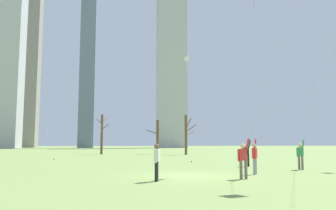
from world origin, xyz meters
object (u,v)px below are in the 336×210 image
(kite_flyer_midfield_right_yellow, at_px, (255,128))
(bare_tree_rightmost, at_px, (186,134))
(kite_flyer_midfield_left_green, at_px, (324,73))
(distant_kite_low_near_trees_white, at_px, (185,65))
(bare_tree_left_of_center, at_px, (157,136))
(bare_tree_far_right_edge, at_px, (102,133))
(kite_flyer_foreground_left_orange, at_px, (259,138))
(kite_flyer_foreground_right_purple, at_px, (255,131))
(bystander_strolling_midfield, at_px, (157,160))

(kite_flyer_midfield_right_yellow, bearing_deg, bare_tree_rightmost, 82.01)
(kite_flyer_midfield_left_green, bearing_deg, distant_kite_low_near_trees_white, 91.38)
(kite_flyer_midfield_right_yellow, distance_m, bare_tree_rightmost, 34.10)
(distant_kite_low_near_trees_white, height_order, bare_tree_left_of_center, distant_kite_low_near_trees_white)
(bare_tree_left_of_center, relative_size, bare_tree_far_right_edge, 0.88)
(bare_tree_left_of_center, bearing_deg, kite_flyer_foreground_left_orange, -84.71)
(kite_flyer_midfield_left_green, xyz_separation_m, bare_tree_far_right_edge, (-13.00, 35.14, -2.59))
(kite_flyer_foreground_right_purple, height_order, bare_tree_left_of_center, kite_flyer_foreground_right_purple)
(kite_flyer_foreground_right_purple, height_order, kite_flyer_midfield_left_green, kite_flyer_midfield_left_green)
(kite_flyer_foreground_left_orange, relative_size, distant_kite_low_near_trees_white, 0.77)
(kite_flyer_foreground_right_purple, relative_size, kite_flyer_foreground_left_orange, 1.10)
(bystander_strolling_midfield, xyz_separation_m, bare_tree_rightmost, (9.46, 34.02, 2.14))
(bystander_strolling_midfield, xyz_separation_m, bare_tree_left_of_center, (5.83, 38.31, 1.87))
(kite_flyer_foreground_left_orange, xyz_separation_m, distant_kite_low_near_trees_white, (0.95, 26.82, 11.38))
(bystander_strolling_midfield, bearing_deg, distant_kite_low_near_trees_white, 74.70)
(kite_flyer_midfield_left_green, bearing_deg, kite_flyer_midfield_right_yellow, -154.68)
(kite_flyer_foreground_right_purple, bearing_deg, bare_tree_left_of_center, 90.04)
(kite_flyer_foreground_right_purple, bearing_deg, distant_kite_low_near_trees_white, 83.42)
(kite_flyer_midfield_right_yellow, distance_m, bystander_strolling_midfield, 4.95)
(bare_tree_far_right_edge, bearing_deg, distant_kite_low_near_trees_white, -14.17)
(distant_kite_low_near_trees_white, distance_m, bare_tree_rightmost, 10.38)
(bystander_strolling_midfield, bearing_deg, kite_flyer_midfield_right_yellow, 3.16)
(kite_flyer_foreground_right_purple, xyz_separation_m, distant_kite_low_near_trees_white, (3.72, 32.21, 11.07))
(bare_tree_far_right_edge, bearing_deg, bare_tree_rightmost, -18.45)
(bare_tree_left_of_center, height_order, bare_tree_far_right_edge, bare_tree_far_right_edge)
(kite_flyer_midfield_right_yellow, distance_m, kite_flyer_foreground_right_purple, 2.75)
(kite_flyer_foreground_right_purple, distance_m, bare_tree_rightmost, 31.47)
(bare_tree_left_of_center, height_order, bare_tree_rightmost, bare_tree_rightmost)
(kite_flyer_midfield_left_green, relative_size, bare_tree_left_of_center, 4.12)
(kite_flyer_foreground_right_purple, relative_size, bystander_strolling_midfield, 7.85)
(bare_tree_rightmost, distance_m, bare_tree_far_right_edge, 12.77)
(kite_flyer_foreground_right_purple, bearing_deg, kite_flyer_foreground_left_orange, 62.80)
(kite_flyer_midfield_right_yellow, bearing_deg, bare_tree_far_right_edge, 101.05)
(kite_flyer_midfield_left_green, bearing_deg, bystander_strolling_midfield, -164.23)
(kite_flyer_midfield_left_green, relative_size, distant_kite_low_near_trees_white, 1.44)
(bare_tree_rightmost, bearing_deg, bystander_strolling_midfield, -105.53)
(bystander_strolling_midfield, relative_size, bare_tree_far_right_edge, 0.27)
(kite_flyer_foreground_right_purple, distance_m, bare_tree_left_of_center, 35.55)
(bystander_strolling_midfield, distance_m, bare_tree_far_right_edge, 38.22)
(kite_flyer_midfield_right_yellow, relative_size, kite_flyer_foreground_right_purple, 1.03)
(kite_flyer_midfield_right_yellow, xyz_separation_m, distant_kite_low_near_trees_white, (4.85, 34.71, 11.01))
(distant_kite_low_near_trees_white, height_order, bare_tree_rightmost, distant_kite_low_near_trees_white)
(distant_kite_low_near_trees_white, bearing_deg, bare_tree_far_right_edge, 165.83)
(kite_flyer_foreground_left_orange, distance_m, bystander_strolling_midfield, 11.92)
(kite_flyer_midfield_right_yellow, height_order, bare_tree_rightmost, kite_flyer_midfield_right_yellow)
(kite_flyer_midfield_right_yellow, height_order, bystander_strolling_midfield, kite_flyer_midfield_right_yellow)
(kite_flyer_midfield_right_yellow, relative_size, bare_tree_left_of_center, 2.49)
(kite_flyer_foreground_right_purple, distance_m, distant_kite_low_near_trees_white, 34.26)
(kite_flyer_midfield_left_green, bearing_deg, kite_flyer_foreground_right_purple, -177.98)
(kite_flyer_midfield_right_yellow, xyz_separation_m, kite_flyer_foreground_right_purple, (1.13, 2.50, -0.05))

